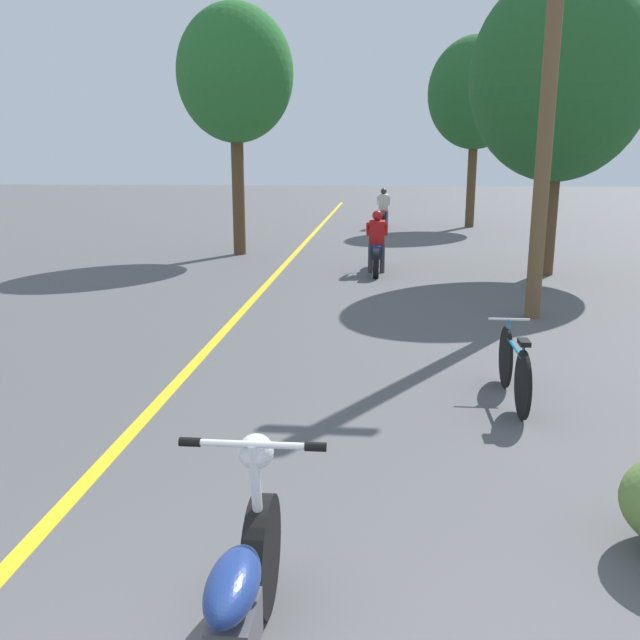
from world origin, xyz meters
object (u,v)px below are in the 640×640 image
Objects in this scene: roadside_tree_right_far at (476,94)px; motorcycle_foreground at (236,618)px; motorcycle_rider_lead at (377,249)px; motorcycle_rider_far at (383,213)px; roadside_tree_left at (235,75)px; utility_pole at (548,100)px; bicycle_parked at (514,368)px; roadside_tree_right_near at (560,77)px.

roadside_tree_right_far is 3.20× the size of motorcycle_foreground.
motorcycle_rider_lead is 9.67m from motorcycle_rider_far.
motorcycle_foreground is at bearing -78.24° from roadside_tree_left.
motorcycle_rider_lead is (-2.54, 4.12, -2.81)m from utility_pole.
motorcycle_foreground is (3.11, -14.91, -4.07)m from roadside_tree_left.
motorcycle_foreground is at bearing -91.73° from motorcycle_rider_far.
roadside_tree_right_far is at bearing 84.48° from bicycle_parked.
roadside_tree_right_near is 1.00× the size of roadside_tree_left.
roadside_tree_left reaches higher than motorcycle_rider_lead.
roadside_tree_right_near reaches higher than roadside_tree_left.
motorcycle_foreground is 1.00× the size of motorcycle_rider_lead.
roadside_tree_right_far reaches higher than roadside_tree_right_near.
roadside_tree_right_near reaches higher than motorcycle_rider_lead.
motorcycle_rider_lead is 8.23m from bicycle_parked.
bicycle_parked is (-1.79, -18.52, -4.31)m from roadside_tree_right_far.
roadside_tree_left reaches higher than bicycle_parked.
motorcycle_rider_lead is at bearing -90.83° from motorcycle_rider_far.
motorcycle_rider_far is at bearing 89.17° from motorcycle_rider_lead.
utility_pole is 14.27m from motorcycle_rider_far.
roadside_tree_right_near is 7.76m from roadside_tree_left.
roadside_tree_right_near is 13.56m from motorcycle_foreground.
bicycle_parked is at bearing -104.53° from utility_pole.
utility_pole is at bearing 69.50° from motorcycle_foreground.
roadside_tree_left is 3.01× the size of motorcycle_rider_lead.
utility_pole is 1.04× the size of roadside_tree_left.
motorcycle_foreground is (-4.21, -12.36, -3.67)m from roadside_tree_right_near.
roadside_tree_right_far is 3.22× the size of motorcycle_rider_lead.
utility_pole is 14.63m from roadside_tree_right_far.
motorcycle_rider_lead reaches higher than bicycle_parked.
roadside_tree_right_near is at bearing -19.28° from roadside_tree_left.
roadside_tree_right_far is 4.05× the size of bicycle_parked.
roadside_tree_right_far is at bearing 13.42° from motorcycle_rider_far.
roadside_tree_right_near is 3.01× the size of motorcycle_foreground.
roadside_tree_right_far is 1.07× the size of roadside_tree_left.
roadside_tree_left reaches higher than motorcycle_foreground.
roadside_tree_right_far reaches higher than roadside_tree_left.
roadside_tree_right_far is 19.10m from bicycle_parked.
roadside_tree_right_far is at bearing 72.41° from motorcycle_rider_lead.
motorcycle_rider_far reaches higher than bicycle_parked.
roadside_tree_left is at bearing 115.69° from bicycle_parked.
motorcycle_foreground is 12.33m from motorcycle_rider_lead.
roadside_tree_right_near reaches higher than motorcycle_rider_far.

